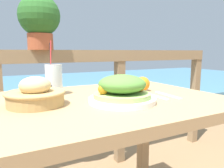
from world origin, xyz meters
TOP-DOWN VIEW (x-y plane):
  - patio_table at (0.00, 0.00)m, footprint 0.93×0.77m
  - railing_fence at (0.00, 0.74)m, footprint 2.80×0.08m
  - sea_backdrop at (0.00, 3.24)m, footprint 12.00×4.00m
  - salad_plate at (-0.02, -0.10)m, footprint 0.27×0.27m
  - drink_glass at (-0.22, 0.18)m, footprint 0.08×0.09m
  - bread_basket at (-0.33, 0.01)m, footprint 0.22×0.22m
  - potted_plant at (-0.17, 0.74)m, footprint 0.28×0.28m
  - fork at (0.17, -0.07)m, footprint 0.02×0.18m
  - knife at (0.23, -0.09)m, footprint 0.03×0.18m
  - orange_near_basket at (0.20, 0.07)m, footprint 0.07×0.07m

SIDE VIEW (x-z plane):
  - sea_backdrop at x=0.00m, z-range 0.00..0.35m
  - patio_table at x=0.00m, z-range 0.26..1.01m
  - railing_fence at x=0.00m, z-range 0.22..1.18m
  - fork at x=0.17m, z-range 0.76..0.76m
  - knife at x=0.23m, z-range 0.76..0.76m
  - orange_near_basket at x=0.20m, z-range 0.76..0.83m
  - bread_basket at x=-0.33m, z-range 0.74..0.85m
  - salad_plate at x=-0.02m, z-range 0.75..0.86m
  - drink_glass at x=-0.22m, z-range 0.70..0.95m
  - potted_plant at x=-0.17m, z-range 0.99..1.35m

